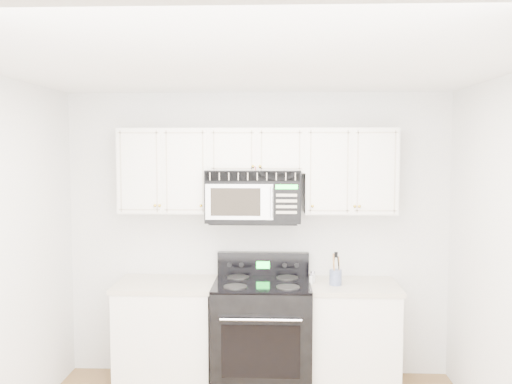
{
  "coord_description": "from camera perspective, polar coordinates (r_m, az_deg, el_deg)",
  "views": [
    {
      "loc": [
        0.19,
        -3.47,
        2.09
      ],
      "look_at": [
        0.0,
        1.3,
        1.73
      ],
      "focal_mm": 40.0,
      "sensor_mm": 36.0,
      "label": 1
    }
  ],
  "objects": [
    {
      "name": "room",
      "position": [
        3.56,
        -0.85,
        -8.49
      ],
      "size": [
        3.51,
        3.51,
        2.61
      ],
      "color": "brown",
      "rests_on": "ground"
    },
    {
      "name": "utensil_crock",
      "position": [
        5.0,
        7.96,
        -8.38
      ],
      "size": [
        0.11,
        0.11,
        0.28
      ],
      "color": "slate",
      "rests_on": "base_cabinet_right"
    },
    {
      "name": "base_cabinet_right",
      "position": [
        5.22,
        9.16,
        -14.31
      ],
      "size": [
        0.86,
        0.65,
        0.92
      ],
      "color": "white",
      "rests_on": "ground"
    },
    {
      "name": "upper_cabinets",
      "position": [
        5.06,
        0.13,
        2.57
      ],
      "size": [
        2.44,
        0.37,
        0.75
      ],
      "color": "white",
      "rests_on": "ground"
    },
    {
      "name": "microwave",
      "position": [
        5.03,
        -0.25,
        -0.36
      ],
      "size": [
        0.82,
        0.46,
        0.46
      ],
      "color": "black",
      "rests_on": "ground"
    },
    {
      "name": "range",
      "position": [
        5.13,
        0.61,
        -13.91
      ],
      "size": [
        0.84,
        0.76,
        1.14
      ],
      "color": "black",
      "rests_on": "ground"
    },
    {
      "name": "shaker_salt",
      "position": [
        5.01,
        5.55,
        -8.65
      ],
      "size": [
        0.04,
        0.04,
        0.09
      ],
      "color": "silver",
      "rests_on": "base_cabinet_right"
    },
    {
      "name": "base_cabinet_left",
      "position": [
        5.28,
        -8.92,
        -14.09
      ],
      "size": [
        0.86,
        0.65,
        0.92
      ],
      "color": "white",
      "rests_on": "ground"
    },
    {
      "name": "shaker_pepper",
      "position": [
        5.06,
        5.72,
        -8.44
      ],
      "size": [
        0.04,
        0.04,
        0.1
      ],
      "color": "silver",
      "rests_on": "base_cabinet_right"
    }
  ]
}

